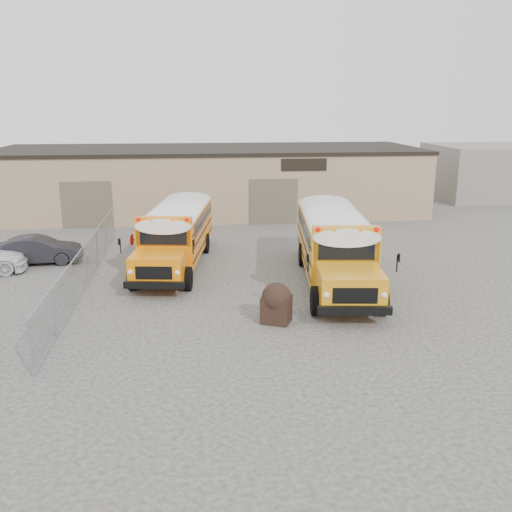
{
  "coord_description": "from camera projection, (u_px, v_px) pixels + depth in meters",
  "views": [
    {
      "loc": [
        -1.1,
        -21.87,
        7.82
      ],
      "look_at": [
        1.36,
        1.05,
        1.6
      ],
      "focal_mm": 40.0,
      "sensor_mm": 36.0,
      "label": 1
    }
  ],
  "objects": [
    {
      "name": "warehouse",
      "position": [
        210.0,
        179.0,
        41.72
      ],
      "size": [
        30.2,
        10.2,
        4.67
      ],
      "color": "#886E54",
      "rests_on": "ground"
    },
    {
      "name": "tarp_bundle",
      "position": [
        276.0,
        302.0,
        20.8
      ],
      "size": [
        1.28,
        1.23,
        1.5
      ],
      "color": "black",
      "rests_on": "ground"
    },
    {
      "name": "school_bus_right",
      "position": [
        320.0,
        212.0,
        32.01
      ],
      "size": [
        3.88,
        11.15,
        3.2
      ],
      "color": "orange",
      "rests_on": "ground"
    },
    {
      "name": "distant_building_right",
      "position": [
        493.0,
        171.0,
        48.08
      ],
      "size": [
        10.0,
        8.0,
        4.4
      ],
      "primitive_type": "cube",
      "color": "gray",
      "rests_on": "ground"
    },
    {
      "name": "car_dark",
      "position": [
        38.0,
        250.0,
        28.46
      ],
      "size": [
        4.32,
        1.75,
        1.39
      ],
      "primitive_type": "imported",
      "rotation": [
        0.0,
        0.0,
        1.64
      ],
      "color": "black",
      "rests_on": "ground"
    },
    {
      "name": "school_bus_left",
      "position": [
        194.0,
        207.0,
        34.23
      ],
      "size": [
        3.93,
        10.5,
        3.0
      ],
      "color": "orange",
      "rests_on": "ground"
    },
    {
      "name": "ground",
      "position": [
        226.0,
        302.0,
        23.15
      ],
      "size": [
        120.0,
        120.0,
        0.0
      ],
      "primitive_type": "plane",
      "color": "#363431",
      "rests_on": "ground"
    },
    {
      "name": "chainlink_fence",
      "position": [
        86.0,
        264.0,
        25.18
      ],
      "size": [
        0.07,
        18.07,
        1.81
      ],
      "color": "gray",
      "rests_on": "ground"
    }
  ]
}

